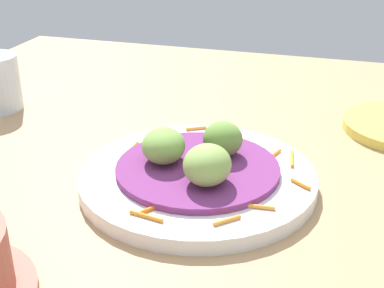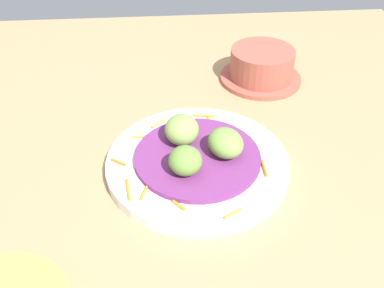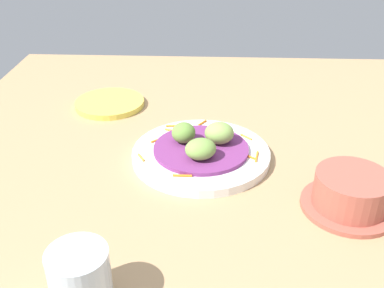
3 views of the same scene
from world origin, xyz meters
The scene contains 10 objects.
table_surface centered at (0.00, 0.00, 1.00)cm, with size 110.00×110.00×2.00cm, color tan.
main_plate centered at (-3.09, 1.12, 2.82)cm, with size 25.57×25.57×1.64cm, color white.
cabbage_bed centered at (-3.09, 1.12, 4.01)cm, with size 17.64×17.64×0.74cm, color #702D6B.
carrot_garnish centered at (-0.41, 0.84, 3.84)cm, with size 21.11×22.16×0.40cm.
guac_scoop_left centered at (-6.93, 1.10, 6.22)cm, with size 4.72×5.56×3.69cm, color #759E47.
guac_scoop_center centered at (-1.16, -2.20, 6.39)cm, with size 5.46×4.85×4.03cm, color #84A851.
guac_scoop_right centered at (-1.19, 4.46, 6.30)cm, with size 4.39×4.48×3.85cm, color olive.
side_plate_small centered at (19.16, 22.88, 2.65)cm, with size 15.78×15.78×1.29cm, color #E0CC4C.
terracotta_bowl centered at (-17.06, -22.55, 4.83)cm, with size 14.92×14.92×6.10cm.
water_glass centered at (-37.51, 14.42, 5.99)cm, with size 7.38×7.38×7.98cm, color silver.
Camera 3 is at (-75.36, -0.54, 46.21)cm, focal length 42.36 mm.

